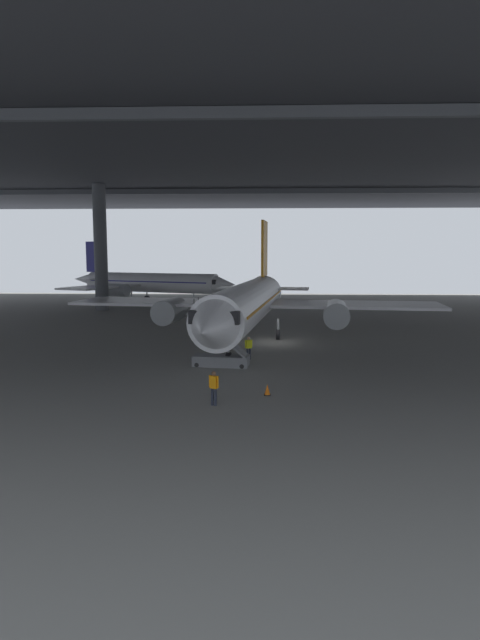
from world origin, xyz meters
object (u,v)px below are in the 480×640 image
(airplane_distant, at_px, (148,283))
(crew_worker_near_nose, at_px, (214,386))
(traffic_cone_orange, at_px, (267,390))
(crew_worker_by_stairs, at_px, (249,347))
(boarding_stairs, at_px, (220,355))
(airplane_main, at_px, (248,303))

(airplane_distant, bearing_deg, crew_worker_near_nose, -74.88)
(airplane_distant, xyz_separation_m, traffic_cone_orange, (17.41, -52.58, -2.75))
(crew_worker_by_stairs, relative_size, airplane_distant, 0.06)
(crew_worker_by_stairs, distance_m, traffic_cone_orange, 9.53)
(boarding_stairs, height_order, crew_worker_by_stairs, boarding_stairs)
(crew_worker_near_nose, bearing_deg, boarding_stairs, 92.40)
(boarding_stairs, bearing_deg, traffic_cone_orange, -67.51)
(traffic_cone_orange, bearing_deg, boarding_stairs, 112.49)
(boarding_stairs, height_order, crew_worker_near_nose, boarding_stairs)
(airplane_main, relative_size, crew_worker_by_stairs, 20.79)
(boarding_stairs, bearing_deg, crew_worker_by_stairs, 48.51)
(boarding_stairs, xyz_separation_m, traffic_cone_orange, (3.04, -7.35, -0.43))
(crew_worker_near_nose, distance_m, traffic_cone_orange, 3.42)
(boarding_stairs, bearing_deg, airplane_main, 79.96)
(airplane_main, relative_size, crew_worker_near_nose, 19.60)
(crew_worker_near_nose, xyz_separation_m, airplane_distant, (-14.76, 54.62, 2.05))
(airplane_main, bearing_deg, boarding_stairs, -100.04)
(crew_worker_by_stairs, height_order, airplane_distant, airplane_distant)
(boarding_stairs, relative_size, traffic_cone_orange, 7.51)
(boarding_stairs, xyz_separation_m, crew_worker_near_nose, (0.39, -9.39, 0.28))
(crew_worker_by_stairs, xyz_separation_m, traffic_cone_orange, (1.20, -9.43, -0.64))
(airplane_distant, bearing_deg, airplane_main, -65.96)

